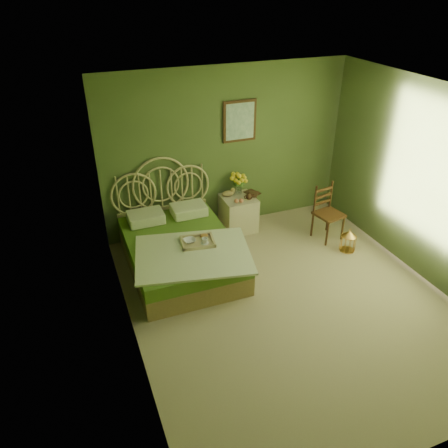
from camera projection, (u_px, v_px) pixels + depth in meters
name	position (u px, v px, depth m)	size (l,w,h in m)	color
floor	(290.00, 301.00, 5.69)	(4.50, 4.50, 0.00)	tan
ceiling	(309.00, 101.00, 4.39)	(4.50, 4.50, 0.00)	silver
wall_back	(227.00, 150.00, 6.86)	(4.00, 4.00, 0.00)	#576C39
wall_left	(125.00, 248.00, 4.41)	(4.50, 4.50, 0.00)	#576C39
wall_right	(433.00, 187.00, 5.67)	(4.50, 4.50, 0.00)	#576C39
wall_art	(240.00, 121.00, 6.67)	(0.54, 0.04, 0.64)	#3B2210
bed	(180.00, 249.00, 6.24)	(1.71, 2.16, 1.34)	tan
nightstand	(238.00, 209.00, 7.15)	(0.52, 0.52, 1.00)	beige
chair	(327.00, 208.00, 6.88)	(0.46, 0.46, 0.89)	#3B2210
birdcage	(348.00, 241.00, 6.66)	(0.23, 0.23, 0.34)	#CF8F42
book_lower	(248.00, 195.00, 7.10)	(0.18, 0.24, 0.02)	#381E0F
book_upper	(248.00, 194.00, 7.09)	(0.16, 0.22, 0.02)	#472819
cereal_bowl	(190.00, 241.00, 5.97)	(0.16, 0.16, 0.04)	white
coffee_cup	(205.00, 241.00, 5.93)	(0.09, 0.09, 0.08)	white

